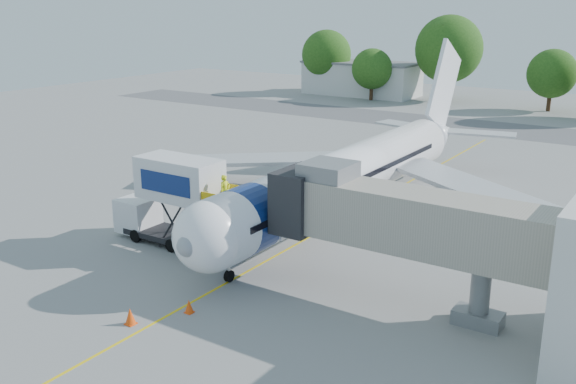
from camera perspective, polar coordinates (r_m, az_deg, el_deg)
The scene contains 14 objects.
ground at distance 41.73m, azimuth 2.93°, elevation -3.47°, with size 160.00×160.00×0.00m, color gray.
guidance_line at distance 41.73m, azimuth 2.93°, elevation -3.46°, with size 0.15×70.00×0.01m, color yellow.
taxiway_strip at distance 79.69m, azimuth 18.60°, elevation 5.28°, with size 120.00×10.00×0.01m, color #59595B.
aircraft at distance 44.31m, azimuth 5.70°, elevation 1.64°, with size 34.17×37.73×11.35m.
jet_bridge at distance 30.96m, azimuth 9.16°, elevation -2.30°, with size 13.90×3.20×6.60m.
catering_hiloader at distance 39.16m, azimuth -10.24°, elevation -0.80°, with size 8.53×2.44×5.50m.
ground_tug at distance 27.91m, azimuth -15.51°, elevation -13.16°, with size 3.41×2.24×1.26m.
safety_cone_a at distance 31.31m, azimuth -8.79°, elevation -10.02°, with size 0.43×0.43×0.68m.
safety_cone_b at distance 30.77m, azimuth -13.85°, elevation -10.70°, with size 0.51×0.51×0.80m.
outbuilding_left at distance 105.99m, azimuth 6.55°, elevation 10.02°, with size 18.40×8.40×5.30m.
tree_a at distance 107.25m, azimuth 3.43°, elevation 12.08°, with size 8.04×8.04×10.26m.
tree_b at distance 99.71m, azimuth 7.48°, elevation 10.80°, with size 6.13×6.13×7.82m.
tree_c at distance 100.74m, azimuth 14.10°, elevation 12.23°, with size 10.00×10.00×12.75m.
tree_d at distance 95.22m, azimuth 22.42°, elevation 9.70°, with size 6.62×6.62×8.44m.
Camera 1 is at (19.87, -33.87, 14.12)m, focal length 40.00 mm.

